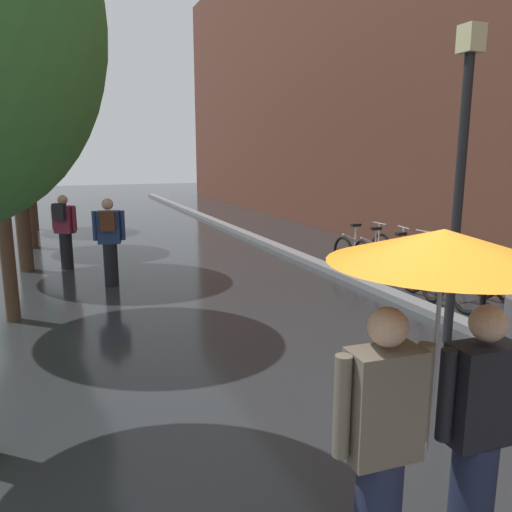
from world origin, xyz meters
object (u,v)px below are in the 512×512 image
(parked_bicycle_3, at_px, (434,269))
(couple_under_umbrella, at_px, (437,346))
(parked_bicycle_4, at_px, (407,261))
(parked_bicycle_5, at_px, (384,254))
(parked_bicycle_1, at_px, (490,287))
(parked_bicycle_2, at_px, (459,278))
(street_lamp_post, at_px, (461,164))
(street_tree_4, at_px, (24,110))
(pedestrian_walking_far, at_px, (65,230))
(street_tree_3, at_px, (18,83))
(pedestrian_walking_midground, at_px, (109,240))
(street_tree_2, at_px, (6,43))
(parked_bicycle_6, at_px, (363,249))

(parked_bicycle_3, bearing_deg, couple_under_umbrella, -131.58)
(parked_bicycle_4, xyz_separation_m, parked_bicycle_5, (-0.03, 0.72, 0.00))
(parked_bicycle_1, distance_m, parked_bicycle_2, 0.63)
(parked_bicycle_3, distance_m, street_lamp_post, 3.35)
(street_tree_4, relative_size, couple_under_umbrella, 2.56)
(parked_bicycle_1, height_order, parked_bicycle_4, same)
(parked_bicycle_4, height_order, pedestrian_walking_far, pedestrian_walking_far)
(parked_bicycle_5, xyz_separation_m, street_lamp_post, (-1.65, -3.70, 1.95))
(parked_bicycle_1, distance_m, parked_bicycle_3, 1.31)
(street_tree_3, height_order, pedestrian_walking_midground, street_tree_3)
(street_tree_2, xyz_separation_m, parked_bicycle_1, (6.98, -5.74, -4.20))
(parked_bicycle_3, bearing_deg, parked_bicycle_6, 93.04)
(street_tree_2, height_order, parked_bicycle_1, street_tree_2)
(parked_bicycle_6, bearing_deg, street_tree_4, 128.71)
(parked_bicycle_6, bearing_deg, street_tree_2, 161.75)
(street_tree_3, relative_size, street_tree_4, 1.06)
(street_tree_4, bearing_deg, parked_bicycle_4, -54.72)
(parked_bicycle_3, distance_m, couple_under_umbrella, 6.83)
(couple_under_umbrella, bearing_deg, parked_bicycle_3, 48.42)
(street_tree_4, relative_size, street_lamp_post, 1.35)
(street_tree_2, xyz_separation_m, pedestrian_walking_midground, (1.55, -1.96, -3.70))
(street_tree_3, xyz_separation_m, street_lamp_post, (5.34, -9.46, -1.85))
(pedestrian_walking_midground, distance_m, pedestrian_walking_far, 1.98)
(parked_bicycle_1, height_order, pedestrian_walking_midground, pedestrian_walking_midground)
(couple_under_umbrella, bearing_deg, pedestrian_walking_midground, 97.49)
(street_tree_3, bearing_deg, pedestrian_walking_far, -75.26)
(street_tree_4, distance_m, parked_bicycle_6, 11.59)
(street_tree_2, height_order, street_tree_4, street_tree_2)
(street_tree_3, xyz_separation_m, parked_bicycle_2, (6.92, -7.98, -3.80))
(street_tree_3, relative_size, pedestrian_walking_midground, 3.42)
(parked_bicycle_2, height_order, street_lamp_post, street_lamp_post)
(parked_bicycle_1, bearing_deg, street_tree_4, 120.05)
(street_tree_2, height_order, couple_under_umbrella, street_tree_2)
(parked_bicycle_4, bearing_deg, parked_bicycle_1, -91.63)
(parked_bicycle_3, bearing_deg, street_lamp_post, -127.31)
(parked_bicycle_2, relative_size, parked_bicycle_5, 1.00)
(parked_bicycle_1, xyz_separation_m, parked_bicycle_6, (-0.08, 3.47, 0.00))
(parked_bicycle_6, xyz_separation_m, pedestrian_walking_midground, (-5.35, 0.31, 0.50))
(parked_bicycle_1, bearing_deg, pedestrian_walking_far, 137.71)
(parked_bicycle_2, bearing_deg, parked_bicycle_4, 85.96)
(parked_bicycle_4, relative_size, couple_under_umbrella, 0.55)
(street_tree_2, xyz_separation_m, street_tree_3, (0.02, 2.86, -0.40))
(parked_bicycle_4, bearing_deg, street_tree_4, 125.28)
(street_tree_2, distance_m, pedestrian_walking_far, 3.81)
(street_tree_4, distance_m, parked_bicycle_4, 12.71)
(parked_bicycle_1, relative_size, parked_bicycle_5, 0.96)
(parked_bicycle_1, height_order, parked_bicycle_2, same)
(parked_bicycle_1, xyz_separation_m, parked_bicycle_4, (0.06, 2.12, 0.00))
(parked_bicycle_2, relative_size, pedestrian_walking_midground, 0.71)
(parked_bicycle_4, bearing_deg, street_lamp_post, -119.42)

